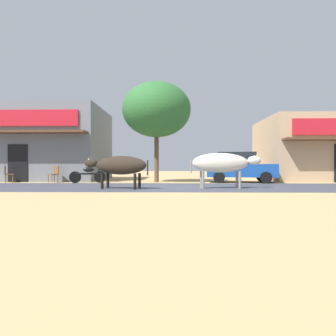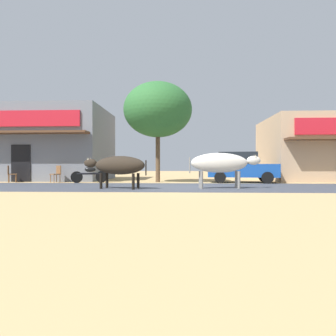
{
  "view_description": "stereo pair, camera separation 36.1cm",
  "coord_description": "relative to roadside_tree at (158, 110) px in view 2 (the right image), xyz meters",
  "views": [
    {
      "loc": [
        -0.25,
        -12.96,
        0.9
      ],
      "look_at": [
        -0.58,
        1.17,
        0.8
      ],
      "focal_mm": 32.42,
      "sensor_mm": 36.0,
      "label": 1
    },
    {
      "loc": [
        0.11,
        -12.94,
        0.9
      ],
      "look_at": [
        -0.58,
        1.17,
        0.8
      ],
      "focal_mm": 32.42,
      "sensor_mm": 36.0,
      "label": 2
    }
  ],
  "objects": [
    {
      "name": "ground",
      "position": [
        1.28,
        -3.87,
        -4.01
      ],
      "size": [
        80.0,
        80.0,
        0.0
      ],
      "primitive_type": "plane",
      "color": "tan"
    },
    {
      "name": "asphalt_road",
      "position": [
        1.28,
        -3.87,
        -4.01
      ],
      "size": [
        72.0,
        5.41,
        0.0
      ],
      "primitive_type": "cube",
      "color": "#3D424C",
      "rests_on": "ground"
    },
    {
      "name": "storefront_left_cafe",
      "position": [
        -7.08,
        2.71,
        -1.72
      ],
      "size": [
        6.85,
        6.6,
        4.57
      ],
      "color": "slate",
      "rests_on": "ground"
    },
    {
      "name": "storefront_right_club",
      "position": [
        10.21,
        2.71,
        -2.06
      ],
      "size": [
        7.0,
        6.6,
        3.89
      ],
      "color": "tan",
      "rests_on": "ground"
    },
    {
      "name": "roadside_tree",
      "position": [
        0.0,
        0.0,
        0.0
      ],
      "size": [
        3.8,
        3.8,
        5.54
      ],
      "color": "brown",
      "rests_on": "ground"
    },
    {
      "name": "parked_hatchback_car",
      "position": [
        4.56,
        -0.22,
        -3.17
      ],
      "size": [
        3.86,
        2.3,
        1.64
      ],
      "color": "#18499E",
      "rests_on": "ground"
    },
    {
      "name": "parked_motorcycle",
      "position": [
        -3.56,
        -0.92,
        -3.54
      ],
      "size": [
        1.84,
        0.6,
        1.06
      ],
      "color": "black",
      "rests_on": "ground"
    },
    {
      "name": "cow_near_brown",
      "position": [
        -1.16,
        -4.99,
        -3.1
      ],
      "size": [
        2.68,
        1.19,
        1.29
      ],
      "color": "#2D251C",
      "rests_on": "ground"
    },
    {
      "name": "cow_far_dark",
      "position": [
        2.91,
        -4.65,
        -3.0
      ],
      "size": [
        2.87,
        0.79,
        1.42
      ],
      "color": "silver",
      "rests_on": "ground"
    },
    {
      "name": "pedestrian_by_shop",
      "position": [
        8.28,
        0.23,
        -3.06
      ],
      "size": [
        0.45,
        0.61,
        1.63
      ],
      "color": "#262633",
      "rests_on": "ground"
    },
    {
      "name": "cafe_chair_near_tree",
      "position": [
        -8.0,
        -0.72,
        -3.5
      ],
      "size": [
        0.59,
        0.59,
        0.92
      ],
      "color": "brown",
      "rests_on": "ground"
    },
    {
      "name": "cafe_chair_by_doorway",
      "position": [
        -5.47,
        -0.66,
        -3.5
      ],
      "size": [
        0.62,
        0.62,
        0.92
      ],
      "color": "brown",
      "rests_on": "ground"
    }
  ]
}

